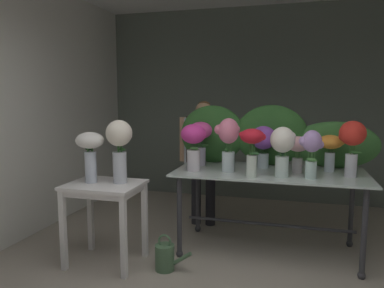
# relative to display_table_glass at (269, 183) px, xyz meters

# --- Properties ---
(ground_plane) EXTENTS (8.41, 8.41, 0.00)m
(ground_plane) POSITION_rel_display_table_glass_xyz_m (-0.29, 0.13, -0.72)
(ground_plane) COLOR #9E9384
(wall_back) EXTENTS (4.90, 0.12, 2.95)m
(wall_back) POSITION_rel_display_table_glass_xyz_m (-0.29, 2.04, 0.75)
(wall_back) COLOR slate
(wall_back) RESTS_ON ground
(wall_left) EXTENTS (0.12, 3.94, 2.95)m
(wall_left) POSITION_rel_display_table_glass_xyz_m (-2.75, 0.13, 0.75)
(wall_left) COLOR silver
(wall_left) RESTS_ON ground
(display_table_glass) EXTENTS (1.89, 0.93, 0.86)m
(display_table_glass) POSITION_rel_display_table_glass_xyz_m (0.00, 0.00, 0.00)
(display_table_glass) COLOR silver
(display_table_glass) RESTS_ON ground
(side_table_white) EXTENTS (0.69, 0.55, 0.79)m
(side_table_white) POSITION_rel_display_table_glass_xyz_m (-1.49, -0.68, -0.05)
(side_table_white) COLOR white
(side_table_white) RESTS_ON ground
(florist) EXTENTS (0.61, 0.24, 1.55)m
(florist) POSITION_rel_display_table_glass_xyz_m (-0.84, 0.62, 0.23)
(florist) COLOR #232328
(florist) RESTS_ON ground
(foliage_backdrop) EXTENTS (2.13, 0.22, 0.66)m
(foliage_backdrop) POSITION_rel_display_table_glass_xyz_m (-0.05, 0.35, 0.43)
(foliage_backdrop) COLOR #2D6028
(foliage_backdrop) RESTS_ON display_table_glass
(vase_ivory_roses) EXTENTS (0.23, 0.23, 0.47)m
(vase_ivory_roses) POSITION_rel_display_table_glass_xyz_m (0.13, -0.23, 0.41)
(vase_ivory_roses) COLOR silver
(vase_ivory_roses) RESTS_ON display_table_glass
(vase_violet_lilies) EXTENTS (0.27, 0.27, 0.44)m
(vase_violet_lilies) POSITION_rel_display_table_glass_xyz_m (-0.08, 0.16, 0.41)
(vase_violet_lilies) COLOR silver
(vase_violet_lilies) RESTS_ON display_table_glass
(vase_scarlet_tulips) EXTENTS (0.24, 0.24, 0.53)m
(vase_scarlet_tulips) POSITION_rel_display_table_glass_xyz_m (0.75, -0.07, 0.47)
(vase_scarlet_tulips) COLOR silver
(vase_scarlet_tulips) RESTS_ON display_table_glass
(vase_magenta_peonies) EXTENTS (0.26, 0.26, 0.48)m
(vase_magenta_peonies) POSITION_rel_display_table_glass_xyz_m (-0.75, -0.20, 0.43)
(vase_magenta_peonies) COLOR silver
(vase_magenta_peonies) RESTS_ON display_table_glass
(vase_sunset_ranunculus) EXTENTS (0.25, 0.24, 0.37)m
(vase_sunset_ranunculus) POSITION_rel_display_table_glass_xyz_m (0.58, 0.13, 0.38)
(vase_sunset_ranunculus) COLOR silver
(vase_sunset_ranunculus) RESTS_ON display_table_glass
(vase_rosy_anemones) EXTENTS (0.26, 0.21, 0.54)m
(vase_rosy_anemones) POSITION_rel_display_table_glass_xyz_m (-0.40, -0.14, 0.45)
(vase_rosy_anemones) COLOR silver
(vase_rosy_anemones) RESTS_ON display_table_glass
(vase_fuchsia_snapdragons) EXTENTS (0.25, 0.25, 0.48)m
(vase_fuchsia_snapdragons) POSITION_rel_display_table_glass_xyz_m (-0.75, 0.12, 0.45)
(vase_fuchsia_snapdragons) COLOR silver
(vase_fuchsia_snapdragons) RESTS_ON display_table_glass
(vase_blush_carnations) EXTENTS (0.23, 0.23, 0.36)m
(vase_blush_carnations) POSITION_rel_display_table_glass_xyz_m (0.27, -0.00, 0.37)
(vase_blush_carnations) COLOR silver
(vase_blush_carnations) RESTS_ON display_table_glass
(vase_crimson_hydrangea) EXTENTS (0.25, 0.23, 0.46)m
(vase_crimson_hydrangea) POSITION_rel_display_table_glass_xyz_m (-0.15, -0.33, 0.44)
(vase_crimson_hydrangea) COLOR silver
(vase_crimson_hydrangea) RESTS_ON display_table_glass
(vase_lilac_stock) EXTENTS (0.22, 0.18, 0.45)m
(vase_lilac_stock) POSITION_rel_display_table_glass_xyz_m (0.39, -0.24, 0.40)
(vase_lilac_stock) COLOR silver
(vase_lilac_stock) RESTS_ON display_table_glass
(vase_white_roses_tall) EXTENTS (0.26, 0.26, 0.48)m
(vase_white_roses_tall) POSITION_rel_display_table_glass_xyz_m (-1.63, -0.68, 0.38)
(vase_white_roses_tall) COLOR silver
(vase_white_roses_tall) RESTS_ON side_table_white
(vase_cream_lisianthus_tall) EXTENTS (0.27, 0.25, 0.60)m
(vase_cream_lisianthus_tall) POSITION_rel_display_table_glass_xyz_m (-1.35, -0.63, 0.43)
(vase_cream_lisianthus_tall) COLOR silver
(vase_cream_lisianthus_tall) RESTS_ON side_table_white
(watering_can) EXTENTS (0.35, 0.18, 0.34)m
(watering_can) POSITION_rel_display_table_glass_xyz_m (-0.89, -0.68, -0.60)
(watering_can) COLOR #4C704C
(watering_can) RESTS_ON ground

